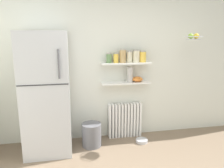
# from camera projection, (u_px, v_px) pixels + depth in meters

# --- Properties ---
(back_wall) EXTENTS (7.04, 0.10, 2.60)m
(back_wall) POSITION_uv_depth(u_px,v_px,m) (119.00, 64.00, 3.82)
(back_wall) COLOR silver
(back_wall) RESTS_ON ground_plane
(refrigerator) EXTENTS (0.69, 0.70, 1.85)m
(refrigerator) POSITION_uv_depth(u_px,v_px,m) (46.00, 94.00, 3.32)
(refrigerator) COLOR #B7BABF
(refrigerator) RESTS_ON ground_plane
(radiator) EXTENTS (0.59, 0.12, 0.61)m
(radiator) POSITION_uv_depth(u_px,v_px,m) (125.00, 120.00, 3.93)
(radiator) COLOR white
(radiator) RESTS_ON ground_plane
(wall_shelf_lower) EXTENTS (0.83, 0.22, 0.02)m
(wall_shelf_lower) POSITION_uv_depth(u_px,v_px,m) (126.00, 83.00, 3.75)
(wall_shelf_lower) COLOR white
(wall_shelf_upper) EXTENTS (0.83, 0.22, 0.02)m
(wall_shelf_upper) POSITION_uv_depth(u_px,v_px,m) (126.00, 63.00, 3.68)
(wall_shelf_upper) COLOR white
(storage_jar_0) EXTENTS (0.09, 0.09, 0.17)m
(storage_jar_0) POSITION_uv_depth(u_px,v_px,m) (109.00, 58.00, 3.61)
(storage_jar_0) COLOR #5B7F4C
(storage_jar_0) RESTS_ON wall_shelf_upper
(storage_jar_1) EXTENTS (0.09, 0.09, 0.17)m
(storage_jar_1) POSITION_uv_depth(u_px,v_px,m) (116.00, 58.00, 3.63)
(storage_jar_1) COLOR yellow
(storage_jar_1) RESTS_ON wall_shelf_upper
(storage_jar_2) EXTENTS (0.11, 0.11, 0.23)m
(storage_jar_2) POSITION_uv_depth(u_px,v_px,m) (123.00, 56.00, 3.64)
(storage_jar_2) COLOR tan
(storage_jar_2) RESTS_ON wall_shelf_upper
(storage_jar_3) EXTENTS (0.10, 0.10, 0.19)m
(storage_jar_3) POSITION_uv_depth(u_px,v_px,m) (129.00, 57.00, 3.67)
(storage_jar_3) COLOR beige
(storage_jar_3) RESTS_ON wall_shelf_upper
(storage_jar_4) EXTENTS (0.12, 0.12, 0.21)m
(storage_jar_4) POSITION_uv_depth(u_px,v_px,m) (136.00, 56.00, 3.69)
(storage_jar_4) COLOR beige
(storage_jar_4) RESTS_ON wall_shelf_upper
(storage_jar_5) EXTENTS (0.11, 0.11, 0.19)m
(storage_jar_5) POSITION_uv_depth(u_px,v_px,m) (143.00, 57.00, 3.71)
(storage_jar_5) COLOR yellow
(storage_jar_5) RESTS_ON wall_shelf_upper
(vase) EXTENTS (0.10, 0.10, 0.25)m
(vase) POSITION_uv_depth(u_px,v_px,m) (130.00, 75.00, 3.73)
(vase) COLOR #B2ADA8
(vase) RESTS_ON wall_shelf_lower
(shelf_bowl) EXTENTS (0.19, 0.19, 0.09)m
(shelf_bowl) POSITION_uv_depth(u_px,v_px,m) (137.00, 79.00, 3.78)
(shelf_bowl) COLOR orange
(shelf_bowl) RESTS_ON wall_shelf_lower
(trash_bin) EXTENTS (0.31, 0.31, 0.39)m
(trash_bin) POSITION_uv_depth(u_px,v_px,m) (92.00, 135.00, 3.61)
(trash_bin) COLOR slate
(trash_bin) RESTS_ON ground_plane
(pet_food_bowl) EXTENTS (0.20, 0.20, 0.05)m
(pet_food_bowl) POSITION_uv_depth(u_px,v_px,m) (142.00, 141.00, 3.76)
(pet_food_bowl) COLOR #B7B7BC
(pet_food_bowl) RESTS_ON ground_plane
(hanging_fruit_basket) EXTENTS (0.28, 0.28, 0.10)m
(hanging_fruit_basket) POSITION_uv_depth(u_px,v_px,m) (194.00, 37.00, 3.51)
(hanging_fruit_basket) COLOR #B2B2B7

